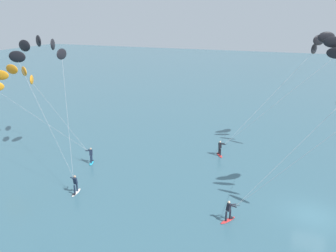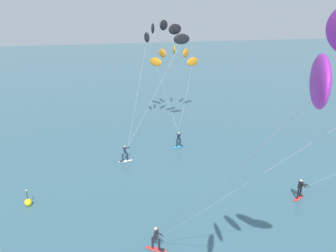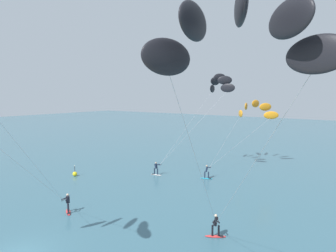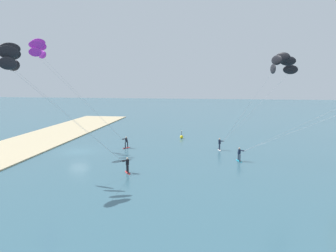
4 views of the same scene
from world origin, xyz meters
name	(u,v)px [view 2 (image 2 of 4)]	position (x,y,z in m)	size (l,w,h in m)	color
kitesurfer_mid_water	(162,36)	(1.59, 25.74, 11.19)	(8.70, 9.39, 12.87)	white
kitesurfer_downwind	(174,58)	(4.50, 32.23, 7.77)	(6.45, 13.08, 9.38)	#23ADD1
marker_buoy	(28,202)	(-11.61, 13.01, 0.30)	(0.56, 0.56, 1.38)	yellow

